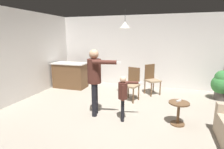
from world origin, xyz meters
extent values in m
plane|color=#9E9384|center=(0.00, 0.00, 0.00)|extent=(7.68, 7.68, 0.00)
cube|color=silver|center=(0.00, 3.20, 1.35)|extent=(6.40, 0.10, 2.70)
cube|color=silver|center=(-3.20, 0.00, 1.35)|extent=(0.10, 6.40, 2.70)
cylinder|color=brown|center=(2.14, 0.09, 0.03)|extent=(0.05, 0.05, 0.06)
cube|color=brown|center=(-2.45, 2.15, 0.45)|extent=(1.20, 0.60, 0.91)
cube|color=beige|center=(-2.45, 2.15, 0.93)|extent=(1.26, 0.66, 0.04)
cylinder|color=brown|center=(1.34, 0.21, 0.51)|extent=(0.44, 0.44, 0.03)
cylinder|color=brown|center=(1.34, 0.21, 0.24)|extent=(0.06, 0.06, 0.49)
cylinder|color=brown|center=(1.34, 0.21, 0.01)|extent=(0.31, 0.31, 0.03)
cylinder|color=black|center=(-0.62, 0.23, 0.41)|extent=(0.12, 0.12, 0.82)
cylinder|color=black|center=(-0.59, 0.06, 0.41)|extent=(0.12, 0.12, 0.82)
cylinder|color=#4C261E|center=(-0.61, 0.14, 1.11)|extent=(0.32, 0.32, 0.58)
sphere|color=tan|center=(-0.61, 0.14, 1.51)|extent=(0.22, 0.22, 0.22)
cylinder|color=#4C261E|center=(-0.64, 0.33, 1.08)|extent=(0.10, 0.10, 0.55)
cylinder|color=#4C261E|center=(-0.30, 0.01, 1.36)|extent=(0.56, 0.20, 0.10)
cube|color=white|center=(0.00, 0.07, 1.36)|extent=(0.13, 0.06, 0.04)
cylinder|color=black|center=(0.11, 0.10, 0.27)|extent=(0.08, 0.08, 0.53)
cylinder|color=black|center=(0.14, -0.01, 0.27)|extent=(0.08, 0.08, 0.53)
cylinder|color=#4C261E|center=(0.12, 0.05, 0.72)|extent=(0.21, 0.21, 0.38)
sphere|color=#D8AD8C|center=(0.12, 0.05, 0.98)|extent=(0.14, 0.14, 0.14)
cylinder|color=#4C261E|center=(0.27, 0.21, 0.88)|extent=(0.36, 0.15, 0.06)
cube|color=white|center=(0.47, 0.26, 0.88)|extent=(0.13, 0.07, 0.04)
cylinder|color=#4C261E|center=(0.15, -0.07, 0.70)|extent=(0.06, 0.06, 0.36)
cylinder|color=brown|center=(0.26, 1.53, 0.23)|extent=(0.04, 0.04, 0.45)
cylinder|color=brown|center=(-0.08, 1.63, 0.23)|extent=(0.04, 0.04, 0.45)
cylinder|color=brown|center=(0.16, 1.18, 0.23)|extent=(0.04, 0.04, 0.45)
cylinder|color=brown|center=(-0.19, 1.28, 0.23)|extent=(0.04, 0.04, 0.45)
cube|color=#997F60|center=(0.04, 1.41, 0.47)|extent=(0.52, 0.52, 0.05)
cube|color=brown|center=(0.09, 1.59, 0.75)|extent=(0.37, 0.15, 0.50)
cylinder|color=brown|center=(0.63, 2.47, 0.23)|extent=(0.04, 0.04, 0.45)
cylinder|color=brown|center=(0.36, 2.22, 0.23)|extent=(0.04, 0.04, 0.45)
cylinder|color=brown|center=(0.87, 2.20, 0.23)|extent=(0.04, 0.04, 0.45)
cylinder|color=brown|center=(0.60, 1.96, 0.23)|extent=(0.04, 0.04, 0.45)
cube|color=#997F60|center=(0.61, 2.21, 0.47)|extent=(0.59, 0.59, 0.05)
cube|color=brown|center=(0.49, 2.35, 0.75)|extent=(0.31, 0.28, 0.50)
cylinder|color=#4C4742|center=(2.67, 2.30, 0.14)|extent=(0.35, 0.35, 0.27)
sphere|color=#387F3D|center=(2.67, 2.30, 0.48)|extent=(0.60, 0.60, 0.60)
sphere|color=#387F3D|center=(2.67, 2.30, 0.69)|extent=(0.45, 0.45, 0.45)
cube|color=white|center=(1.33, 0.25, 0.54)|extent=(0.12, 0.12, 0.04)
cone|color=silver|center=(-0.20, 1.55, 2.25)|extent=(0.32, 0.32, 0.20)
cylinder|color=black|center=(-0.20, 1.55, 2.52)|extent=(0.01, 0.01, 0.36)
camera|label=1|loc=(1.05, -3.75, 1.93)|focal=28.88mm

